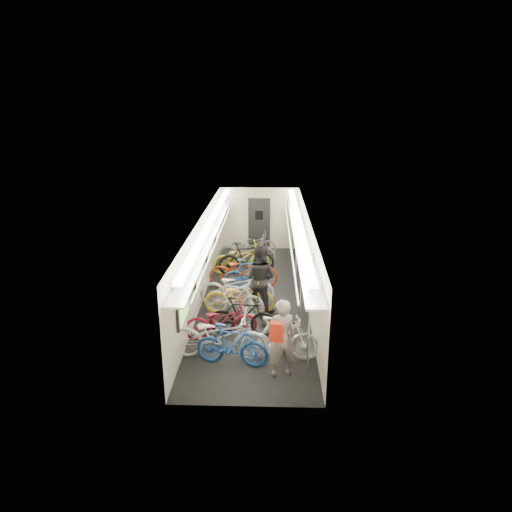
# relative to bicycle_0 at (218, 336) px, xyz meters

# --- Properties ---
(train_car_shell) EXTENTS (10.00, 10.00, 10.00)m
(train_car_shell) POSITION_rel_bicycle_0_xyz_m (0.31, 4.04, 1.09)
(train_car_shell) COLOR black
(train_car_shell) RESTS_ON ground
(bicycle_0) EXTENTS (2.21, 0.90, 1.14)m
(bicycle_0) POSITION_rel_bicycle_0_xyz_m (0.00, 0.00, 0.00)
(bicycle_0) COLOR silver
(bicycle_0) RESTS_ON ground
(bicycle_1) EXTENTS (1.67, 0.75, 0.97)m
(bicycle_1) POSITION_rel_bicycle_0_xyz_m (0.32, -0.25, -0.08)
(bicycle_1) COLOR #1C4FAC
(bicycle_1) RESTS_ON ground
(bicycle_2) EXTENTS (1.85, 0.96, 0.93)m
(bicycle_2) POSITION_rel_bicycle_0_xyz_m (-0.04, 0.95, -0.11)
(bicycle_2) COLOR maroon
(bicycle_2) RESTS_ON ground
(bicycle_3) EXTENTS (1.71, 0.62, 1.01)m
(bicycle_3) POSITION_rel_bicycle_0_xyz_m (0.46, 1.10, -0.06)
(bicycle_3) COLOR black
(bicycle_3) RESTS_ON ground
(bicycle_4) EXTENTS (1.90, 0.75, 0.98)m
(bicycle_4) POSITION_rel_bicycle_0_xyz_m (0.30, 2.37, -0.08)
(bicycle_4) COLOR orange
(bicycle_4) RESTS_ON ground
(bicycle_5) EXTENTS (1.73, 0.91, 1.00)m
(bicycle_5) POSITION_rel_bicycle_0_xyz_m (0.18, 2.23, -0.07)
(bicycle_5) COLOR silver
(bicycle_5) RESTS_ON ground
(bicycle_6) EXTENTS (2.11, 0.85, 1.09)m
(bicycle_6) POSITION_rel_bicycle_0_xyz_m (0.21, 2.88, -0.02)
(bicycle_6) COLOR silver
(bicycle_6) RESTS_ON ground
(bicycle_7) EXTENTS (1.64, 1.05, 0.96)m
(bicycle_7) POSITION_rel_bicycle_0_xyz_m (0.44, 4.20, -0.09)
(bicycle_7) COLOR #195499
(bicycle_7) RESTS_ON ground
(bicycle_8) EXTENTS (2.12, 0.77, 1.11)m
(bicycle_8) POSITION_rel_bicycle_0_xyz_m (0.30, 4.17, -0.01)
(bicycle_8) COLOR maroon
(bicycle_8) RESTS_ON ground
(bicycle_9) EXTENTS (1.93, 0.86, 1.12)m
(bicycle_9) POSITION_rel_bicycle_0_xyz_m (0.34, 5.31, -0.01)
(bicycle_9) COLOR black
(bicycle_9) RESTS_ON ground
(bicycle_10) EXTENTS (2.07, 1.24, 1.03)m
(bicycle_10) POSITION_rel_bicycle_0_xyz_m (0.14, 5.57, -0.05)
(bicycle_10) COLOR yellow
(bicycle_10) RESTS_ON ground
(bicycle_11) EXTENTS (1.74, 0.51, 1.04)m
(bicycle_11) POSITION_rel_bicycle_0_xyz_m (1.36, -0.01, -0.05)
(bicycle_11) COLOR silver
(bicycle_11) RESTS_ON ground
(bicycle_12) EXTENTS (2.09, 0.93, 1.06)m
(bicycle_12) POSITION_rel_bicycle_0_xyz_m (0.31, 6.33, -0.04)
(bicycle_12) COLOR slate
(bicycle_12) RESTS_ON ground
(bicycle_14) EXTENTS (1.74, 0.71, 0.90)m
(bicycle_14) POSITION_rel_bicycle_0_xyz_m (0.47, 7.40, -0.12)
(bicycle_14) COLOR #5D5C61
(bicycle_14) RESTS_ON ground
(passenger_near) EXTENTS (0.72, 0.58, 1.71)m
(passenger_near) POSITION_rel_bicycle_0_xyz_m (1.36, -0.58, 0.29)
(passenger_near) COLOR gray
(passenger_near) RESTS_ON ground
(passenger_mid) EXTENTS (1.12, 1.01, 1.89)m
(passenger_mid) POSITION_rel_bicycle_0_xyz_m (0.84, 2.53, 0.38)
(passenger_mid) COLOR black
(passenger_mid) RESTS_ON ground
(backpack) EXTENTS (0.28, 0.17, 0.38)m
(backpack) POSITION_rel_bicycle_0_xyz_m (1.25, -1.13, 0.71)
(backpack) COLOR #B12111
(backpack) RESTS_ON passenger_near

